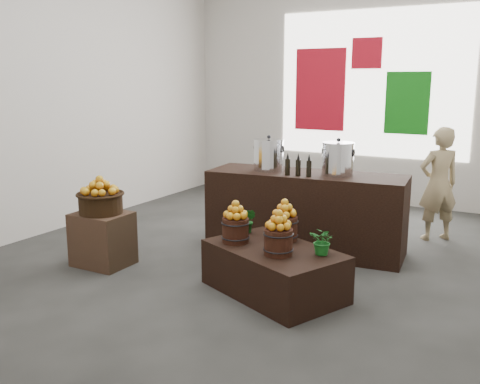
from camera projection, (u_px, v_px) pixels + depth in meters
The scene contains 23 objects.
ground at pixel (258, 255), 6.45m from camera, with size 7.00×7.00×0.00m, color #3B3B39.
back_wall at pixel (354, 84), 9.02m from camera, with size 6.00×0.04×4.00m, color beige.
back_opening at pixel (372, 84), 8.86m from camera, with size 3.20×0.02×2.40m, color white.
deco_red_left at pixel (320, 90), 9.31m from camera, with size 0.90×0.04×1.40m, color #A90D1D.
deco_green_right at pixel (407, 103), 8.63m from camera, with size 0.70×0.04×1.00m, color #106A12.
deco_red_upper at pixel (367, 53), 8.80m from camera, with size 0.50×0.04×0.50m, color #A90D1D.
crate at pixel (103, 239), 6.05m from camera, with size 0.60×0.49×0.60m, color brown.
wicker_basket at pixel (101, 204), 5.97m from camera, with size 0.48×0.48×0.22m, color black.
apples_in_basket at pixel (100, 185), 5.93m from camera, with size 0.38×0.38×0.20m, color #9F0505, non-canonical shape.
display_table at pixel (274, 270), 5.25m from camera, with size 1.34×0.83×0.46m, color black.
apple_bucket_front_left at pixel (236, 230), 5.37m from camera, with size 0.27×0.27×0.25m, color #35160E.
apples_in_bucket_front_left at pixel (236, 210), 5.32m from camera, with size 0.20×0.20×0.18m, color #9F0505, non-canonical shape.
apple_bucket_front_right at pixel (278, 242), 4.98m from camera, with size 0.27×0.27×0.25m, color #35160E.
apples_in_bucket_front_right at pixel (279, 220), 4.94m from camera, with size 0.20×0.20×0.18m, color #9F0505, non-canonical shape.
apple_bucket_rear at pixel (284, 229), 5.43m from camera, with size 0.27×0.27×0.25m, color #35160E.
apples_in_bucket_rear at pixel (285, 208), 5.39m from camera, with size 0.20×0.20×0.18m, color #9F0505, non-canonical shape.
herb_garnish_right at pixel (323, 241), 4.98m from camera, with size 0.24×0.21×0.27m, color #125919.
herb_garnish_left at pixel (249, 221), 5.70m from camera, with size 0.14×0.12×0.26m, color #125919.
counter at pixel (305, 212), 6.54m from camera, with size 2.37×0.75×0.97m, color black.
stock_pot_left at pixel (269, 156), 6.59m from camera, with size 0.37×0.37×0.37m, color silver.
stock_pot_center at pixel (338, 160), 6.25m from camera, with size 0.37×0.37×0.37m, color silver.
oil_cruets at pixel (301, 165), 6.20m from camera, with size 0.26×0.06×0.27m, color black, non-canonical shape.
shopper at pixel (438, 184), 6.93m from camera, with size 0.54×0.36×1.49m, color #907E58.
Camera 1 is at (2.82, -5.47, 2.07)m, focal length 40.00 mm.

